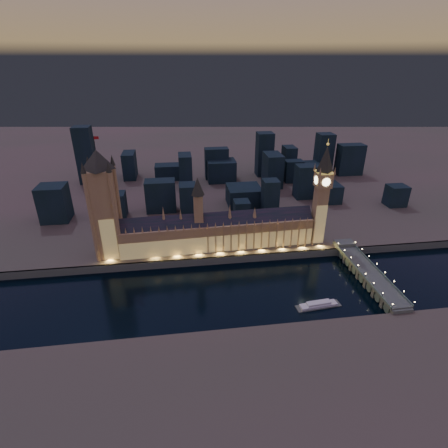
{
  "coord_description": "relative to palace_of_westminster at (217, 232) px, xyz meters",
  "views": [
    {
      "loc": [
        -38.13,
        -260.28,
        191.55
      ],
      "look_at": [
        5.0,
        55.0,
        38.0
      ],
      "focal_mm": 28.0,
      "sensor_mm": 36.0,
      "label": 1
    }
  ],
  "objects": [
    {
      "name": "river_boat",
      "position": [
        74.15,
        -98.79,
        -24.81
      ],
      "size": [
        39.66,
        12.53,
        4.5
      ],
      "color": "#435246",
      "rests_on": "ground"
    },
    {
      "name": "embankment_wall",
      "position": [
        0.96,
        -20.75,
        -22.37
      ],
      "size": [
        2000.0,
        2.5,
        8.0
      ],
      "primitive_type": "cube",
      "color": "#435246",
      "rests_on": "ground"
    },
    {
      "name": "city_backdrop",
      "position": [
        39.93,
        184.96,
        4.57
      ],
      "size": [
        478.23,
        215.63,
        87.99
      ],
      "color": "black",
      "rests_on": "north_bank"
    },
    {
      "name": "victoria_tower",
      "position": [
        -109.04,
        0.17,
        41.15
      ],
      "size": [
        31.68,
        31.68,
        119.99
      ],
      "color": "#94714B",
      "rests_on": "north_bank"
    },
    {
      "name": "elizabeth_tower",
      "position": [
        108.96,
        0.18,
        43.68
      ],
      "size": [
        18.0,
        18.0,
        111.21
      ],
      "color": "#94714B",
      "rests_on": "north_bank"
    },
    {
      "name": "north_bank",
      "position": [
        0.96,
        458.25,
        -22.37
      ],
      "size": [
        2000.0,
        960.0,
        8.0
      ],
      "primitive_type": "cube",
      "color": "#3D4B35",
      "rests_on": "ground"
    },
    {
      "name": "palace_of_westminster",
      "position": [
        0.0,
        0.0,
        0.0
      ],
      "size": [
        202.0,
        27.76,
        78.0
      ],
      "color": "#94714B",
      "rests_on": "north_bank"
    },
    {
      "name": "westminster_bridge",
      "position": [
        134.15,
        -65.19,
        -20.39
      ],
      "size": [
        19.87,
        113.0,
        15.9
      ],
      "color": "#435246",
      "rests_on": "ground"
    },
    {
      "name": "ground_plane",
      "position": [
        0.96,
        -61.75,
        -26.37
      ],
      "size": [
        2000.0,
        2000.0,
        0.0
      ],
      "primitive_type": "plane",
      "color": "black",
      "rests_on": "ground"
    }
  ]
}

